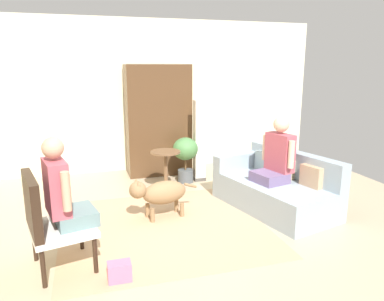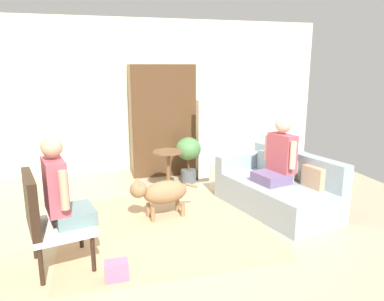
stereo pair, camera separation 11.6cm
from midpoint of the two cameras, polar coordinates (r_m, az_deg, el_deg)
The scene contains 13 objects.
ground_plane at distance 4.64m, azimuth -2.82°, elevation -11.72°, with size 7.51×7.51×0.00m, color tan.
back_wall at distance 6.96m, azimuth -8.45°, elevation 8.48°, with size 6.86×0.12×2.80m, color beige.
area_rug at distance 4.61m, azimuth -5.22°, elevation -11.88°, with size 2.46×2.34×0.01m, color tan.
couch at distance 5.24m, azimuth 12.38°, elevation -5.74°, with size 1.31×1.87×0.78m.
armchair at distance 3.77m, azimuth -22.75°, elevation -9.70°, with size 0.71×0.76×0.98m.
person_on_couch at distance 5.05m, azimuth 12.58°, elevation -0.85°, with size 0.54×0.56×0.89m.
person_on_armchair at distance 3.71m, azimuth -20.65°, elevation -6.09°, with size 0.52×0.56×0.88m.
round_end_table at distance 5.71m, azimuth -4.75°, elevation -2.59°, with size 0.47×0.47×0.66m.
dog at distance 4.76m, azimuth -5.69°, elevation -6.62°, with size 0.93×0.40×0.57m.
potted_plant at distance 6.14m, azimuth -1.58°, elevation -0.51°, with size 0.43×0.43×0.78m.
column_lamp at distance 6.20m, azimuth 0.61°, elevation 1.45°, with size 0.20×0.20×1.40m.
armoire_cabinet at distance 6.64m, azimuth -5.88°, elevation 4.78°, with size 1.14×0.56×1.98m, color #4C331E.
handbag at distance 3.62m, azimuth -12.31°, elevation -18.16°, with size 0.22×0.15×0.18m, color #D8668C.
Camera 1 is at (-1.04, -4.08, 1.96)m, focal length 33.83 mm.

